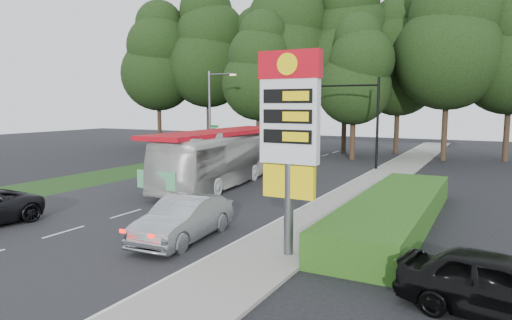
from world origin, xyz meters
The scene contains 22 objects.
ground centered at (0.00, 0.00, 0.00)m, with size 120.00×120.00×0.00m, color black.
road_surface centered at (0.00, 12.00, 0.01)m, with size 14.00×80.00×0.02m, color black.
sidewalk_right centered at (8.50, 12.00, 0.06)m, with size 3.00×80.00×0.12m, color gray.
grass_verge_left centered at (-9.50, 18.00, 0.01)m, with size 5.00×50.00×0.02m, color #193814.
hedge centered at (11.50, 8.00, 0.60)m, with size 3.00×14.00×1.20m, color #284D14.
gas_station_pylon centered at (9.20, 1.99, 4.45)m, with size 2.10×0.45×6.85m.
traffic_signal_mast centered at (5.68, 24.00, 4.67)m, with size 6.10×0.35×7.20m.
streetlight_signs centered at (-6.99, 22.01, 4.44)m, with size 2.75×0.98×8.00m.
monument centered at (-2.00, 30.00, 5.10)m, with size 3.00×3.00×10.05m.
tree_far_west centered at (-22.00, 33.00, 10.68)m, with size 8.96×8.96×17.60m.
tree_west_mid centered at (-16.00, 35.00, 11.69)m, with size 9.80×9.80×19.25m.
tree_west_near centered at (-10.00, 37.00, 10.02)m, with size 8.40×8.40×16.50m.
tree_center_left centered at (-5.00, 33.00, 12.02)m, with size 10.08×10.08×19.80m.
tree_center_right centered at (1.00, 35.00, 11.02)m, with size 9.24×9.24×18.15m.
tree_east_near centered at (6.00, 37.00, 9.68)m, with size 8.12×8.12×15.95m.
tree_east_mid centered at (11.00, 33.00, 11.35)m, with size 9.52×9.52×18.70m.
tree_far_east centered at (16.00, 35.00, 10.35)m, with size 8.68×8.68×17.05m.
tree_monument_left centered at (-6.00, 29.00, 8.68)m, with size 7.28×7.28×14.30m.
tree_monument_right centered at (3.50, 29.50, 8.01)m, with size 6.72×6.72×13.20m.
transit_bus centered at (-0.15, 12.53, 1.75)m, with size 2.94×12.56×3.50m, color beige.
sedan_silver centered at (4.91, 1.93, 0.83)m, with size 1.76×5.05×1.66m, color #9C9EA3.
parked_car_black centered at (15.50, 0.25, 0.82)m, with size 1.94×4.81×1.64m, color black.
Camera 1 is at (15.18, -11.67, 5.14)m, focal length 32.00 mm.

